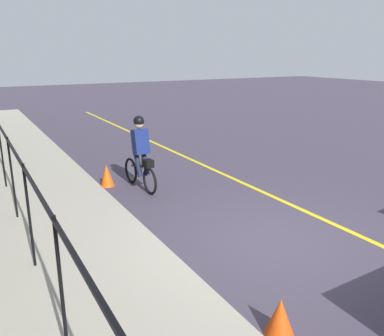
% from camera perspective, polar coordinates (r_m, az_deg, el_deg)
% --- Properties ---
extents(ground_plane, '(80.00, 80.00, 0.00)m').
position_cam_1_polar(ground_plane, '(7.27, 11.47, -10.59)').
color(ground_plane, '#413949').
extents(lane_line_centre, '(36.00, 0.12, 0.01)m').
position_cam_1_polar(lane_line_centre, '(8.34, 19.90, -7.68)').
color(lane_line_centre, yellow).
rests_on(lane_line_centre, ground).
extents(sidewalk, '(40.00, 3.20, 0.15)m').
position_cam_1_polar(sidewalk, '(5.85, -15.93, -17.23)').
color(sidewalk, '#A39C8C').
rests_on(sidewalk, ground).
extents(iron_fence, '(21.38, 0.04, 1.60)m').
position_cam_1_polar(iron_fence, '(6.15, -22.77, -2.90)').
color(iron_fence, black).
rests_on(iron_fence, sidewalk).
extents(cyclist_lead, '(1.71, 0.38, 1.83)m').
position_cam_1_polar(cyclist_lead, '(9.66, -7.42, 2.09)').
color(cyclist_lead, black).
rests_on(cyclist_lead, ground).
extents(traffic_cone_near, '(0.36, 0.36, 0.48)m').
position_cam_1_polar(traffic_cone_near, '(5.10, 12.55, -20.21)').
color(traffic_cone_near, '#F34D12').
rests_on(traffic_cone_near, ground).
extents(traffic_cone_far, '(0.36, 0.36, 0.55)m').
position_cam_1_polar(traffic_cone_far, '(10.22, -12.15, -1.05)').
color(traffic_cone_far, '#F35211').
rests_on(traffic_cone_far, ground).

